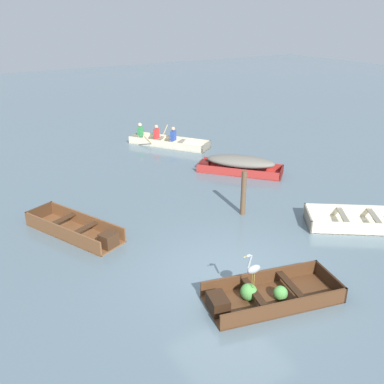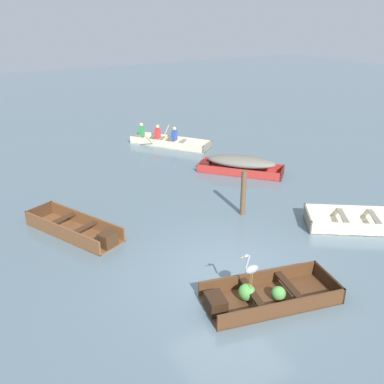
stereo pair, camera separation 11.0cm
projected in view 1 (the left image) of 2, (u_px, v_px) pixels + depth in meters
The scene contains 8 objects.
ground_plane at pixel (233, 276), 10.00m from camera, with size 80.00×80.00×0.00m, color slate.
dinghy_dark_varnish_foreground at pixel (265, 295), 9.10m from camera, with size 3.07×1.83×0.41m.
skiff_wooden_brown_near_moored at pixel (78, 230), 11.79m from camera, with size 2.07×3.17×0.42m.
skiff_red_mid_moored at pixel (240, 163), 16.27m from camera, with size 2.85×3.08×0.65m.
skiff_cream_outer_moored at pixel (364, 222), 12.28m from camera, with size 3.10×2.72×0.39m.
rowboat_cream_with_crew at pixel (164, 141), 19.66m from camera, with size 2.88×3.65×0.91m.
heron_on_dinghy at pixel (253, 268), 8.74m from camera, with size 0.45×0.15×0.84m.
mooring_post at pixel (243, 193), 12.78m from camera, with size 0.16×0.16×1.39m, color brown.
Camera 1 is at (-5.25, -6.67, 5.74)m, focal length 40.00 mm.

